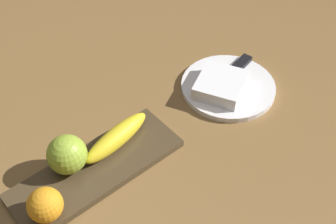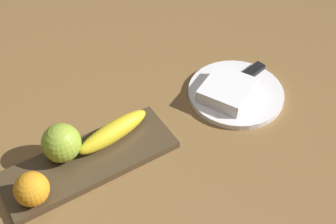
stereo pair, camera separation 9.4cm
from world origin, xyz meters
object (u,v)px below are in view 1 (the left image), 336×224
(fruit_tray, at_px, (97,169))
(folded_napkin, at_px, (221,85))
(dinner_plate, at_px, (228,87))
(knife, at_px, (235,70))
(orange_near_apple, at_px, (45,205))
(banana, at_px, (117,137))
(apple, at_px, (67,154))

(fruit_tray, bearing_deg, folded_napkin, -180.00)
(dinner_plate, relative_size, knife, 1.22)
(orange_near_apple, height_order, dinner_plate, orange_near_apple)
(banana, bearing_deg, apple, -16.35)
(apple, distance_m, banana, 0.11)
(folded_napkin, distance_m, knife, 0.08)
(fruit_tray, xyz_separation_m, folded_napkin, (-0.34, -0.00, 0.02))
(orange_near_apple, height_order, knife, orange_near_apple)
(fruit_tray, bearing_deg, knife, -176.87)
(apple, relative_size, banana, 0.46)
(orange_near_apple, xyz_separation_m, folded_napkin, (-0.47, -0.03, -0.02))
(banana, bearing_deg, orange_near_apple, 6.04)
(banana, xyz_separation_m, folded_napkin, (-0.28, 0.02, -0.01))
(fruit_tray, relative_size, knife, 1.94)
(knife, bearing_deg, banana, -11.83)
(dinner_plate, bearing_deg, folded_napkin, 0.00)
(banana, relative_size, dinner_plate, 0.76)
(fruit_tray, bearing_deg, apple, -39.37)
(dinner_plate, xyz_separation_m, folded_napkin, (0.03, 0.00, 0.02))
(dinner_plate, height_order, folded_napkin, folded_napkin)
(orange_near_apple, bearing_deg, apple, -142.33)
(fruit_tray, height_order, orange_near_apple, orange_near_apple)
(orange_near_apple, distance_m, dinner_plate, 0.50)
(banana, bearing_deg, dinner_plate, 166.37)
(orange_near_apple, bearing_deg, fruit_tray, -164.68)
(banana, relative_size, orange_near_apple, 2.62)
(knife, bearing_deg, folded_napkin, 4.92)
(fruit_tray, relative_size, orange_near_apple, 5.47)
(folded_napkin, bearing_deg, knife, -162.81)
(orange_near_apple, relative_size, dinner_plate, 0.29)
(fruit_tray, height_order, banana, banana)
(banana, bearing_deg, fruit_tray, 7.08)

